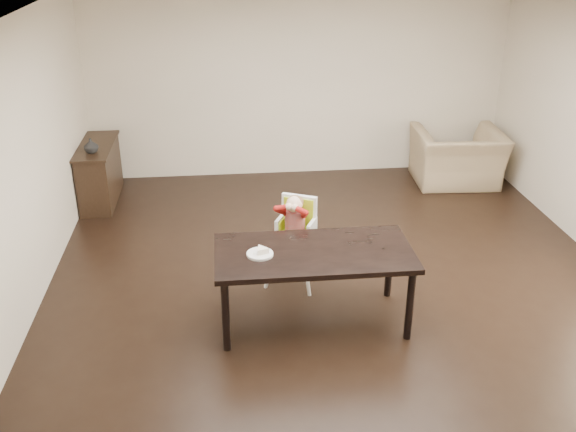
# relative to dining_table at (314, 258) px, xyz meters

# --- Properties ---
(ground) EXTENTS (7.00, 7.00, 0.00)m
(ground) POSITION_rel_dining_table_xyz_m (0.34, 0.47, -0.67)
(ground) COLOR black
(ground) RESTS_ON ground
(room_walls) EXTENTS (6.02, 7.02, 2.71)m
(room_walls) POSITION_rel_dining_table_xyz_m (0.34, 0.47, 1.18)
(room_walls) COLOR beige
(room_walls) RESTS_ON ground
(dining_table) EXTENTS (1.80, 0.90, 0.75)m
(dining_table) POSITION_rel_dining_table_xyz_m (0.00, 0.00, 0.00)
(dining_table) COLOR black
(dining_table) RESTS_ON ground
(high_chair) EXTENTS (0.54, 0.54, 0.97)m
(high_chair) POSITION_rel_dining_table_xyz_m (-0.08, 0.78, 0.02)
(high_chair) COLOR white
(high_chair) RESTS_ON ground
(plate) EXTENTS (0.26, 0.26, 0.07)m
(plate) POSITION_rel_dining_table_xyz_m (-0.49, -0.03, 0.10)
(plate) COLOR white
(plate) RESTS_ON dining_table
(armchair) EXTENTS (1.24, 0.85, 1.05)m
(armchair) POSITION_rel_dining_table_xyz_m (2.54, 3.27, -0.15)
(armchair) COLOR tan
(armchair) RESTS_ON ground
(sideboard) EXTENTS (0.44, 1.26, 0.79)m
(sideboard) POSITION_rel_dining_table_xyz_m (-2.44, 3.17, -0.27)
(sideboard) COLOR black
(sideboard) RESTS_ON ground
(vase) EXTENTS (0.20, 0.20, 0.18)m
(vase) POSITION_rel_dining_table_xyz_m (-2.44, 2.85, 0.21)
(vase) COLOR #99999E
(vase) RESTS_ON sideboard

